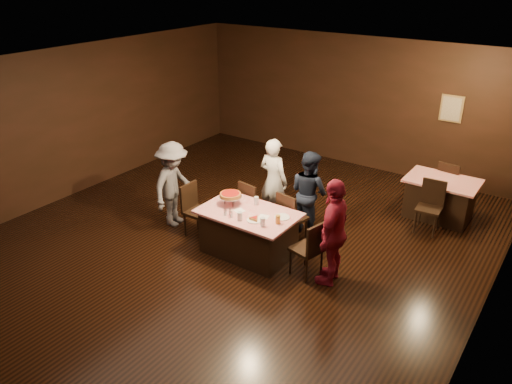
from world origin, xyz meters
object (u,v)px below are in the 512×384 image
at_px(diner_red_shirt, 334,232).
at_px(glass_front_left, 240,216).
at_px(glass_amber, 278,219).
at_px(glass_back, 256,201).
at_px(chair_far_left, 255,205).
at_px(diner_white_jacket, 273,181).
at_px(main_table, 249,233).
at_px(back_table, 440,198).
at_px(diner_navy_hoodie, 309,192).
at_px(pizza_stand, 230,195).
at_px(chair_end_right, 307,248).
at_px(glass_front_right, 263,222).
at_px(chair_far_right, 293,217).
at_px(chair_back_near, 429,208).
at_px(plate_empty, 282,217).
at_px(diner_grey_knit, 173,184).
at_px(chair_back_far, 449,183).
at_px(chair_end_left, 198,211).

bearing_deg(diner_red_shirt, glass_front_left, -84.25).
relative_size(glass_amber, glass_back, 1.00).
height_order(chair_far_left, glass_front_left, chair_far_left).
bearing_deg(diner_white_jacket, main_table, 108.36).
relative_size(back_table, diner_navy_hoodie, 0.85).
bearing_deg(glass_amber, pizza_stand, 174.29).
distance_m(chair_far_left, chair_end_right, 1.68).
distance_m(back_table, glass_front_right, 3.85).
distance_m(chair_far_right, chair_back_near, 2.49).
height_order(glass_amber, glass_back, same).
height_order(chair_back_near, glass_front_left, chair_back_near).
distance_m(chair_far_right, diner_navy_hoodie, 0.57).
bearing_deg(main_table, diner_red_shirt, 2.85).
distance_m(pizza_stand, glass_back, 0.44).
xyz_separation_m(diner_navy_hoodie, glass_amber, (0.17, -1.28, 0.07)).
relative_size(plate_empty, glass_amber, 1.79).
bearing_deg(diner_red_shirt, diner_grey_knit, -98.66).
bearing_deg(diner_grey_knit, chair_back_far, -57.21).
bearing_deg(chair_back_near, main_table, -136.37).
height_order(chair_end_left, chair_back_near, same).
relative_size(chair_back_far, diner_red_shirt, 0.56).
relative_size(main_table, glass_amber, 11.43).
bearing_deg(chair_end_left, glass_front_left, -105.09).
bearing_deg(chair_far_right, diner_red_shirt, 158.20).
bearing_deg(chair_far_left, chair_back_near, -137.48).
bearing_deg(glass_front_left, chair_back_near, 51.61).
height_order(plate_empty, glass_front_left, glass_front_left).
distance_m(diner_grey_knit, glass_back, 1.69).
height_order(diner_navy_hoodie, diner_red_shirt, diner_red_shirt).
relative_size(chair_end_right, glass_back, 6.79).
distance_m(chair_end_right, diner_navy_hoodie, 1.43).
bearing_deg(diner_navy_hoodie, plate_empty, 113.92).
xyz_separation_m(chair_far_right, diner_red_shirt, (1.09, -0.68, 0.37)).
bearing_deg(diner_navy_hoodie, diner_grey_knit, 46.21).
bearing_deg(chair_far_right, chair_end_right, 142.93).
relative_size(back_table, diner_grey_knit, 0.81).
bearing_deg(glass_back, chair_far_left, 127.87).
bearing_deg(diner_white_jacket, pizza_stand, 89.58).
bearing_deg(chair_back_near, diner_red_shirt, -111.16).
relative_size(diner_red_shirt, plate_empty, 6.79).
height_order(chair_back_far, diner_navy_hoodie, diner_navy_hoodie).
relative_size(chair_end_left, glass_front_left, 6.79).
bearing_deg(pizza_stand, chair_back_far, 54.62).
distance_m(pizza_stand, glass_amber, 1.01).
xyz_separation_m(glass_amber, glass_back, (-0.65, 0.35, 0.00)).
distance_m(chair_end_right, chair_back_near, 2.69).
bearing_deg(main_table, chair_end_left, 180.00).
bearing_deg(glass_front_left, chair_far_right, 71.57).
relative_size(main_table, diner_red_shirt, 0.94).
xyz_separation_m(plate_empty, glass_front_left, (-0.50, -0.45, 0.06)).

